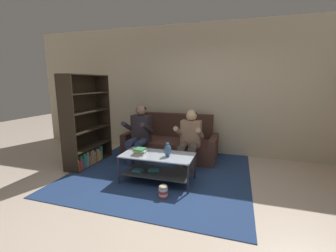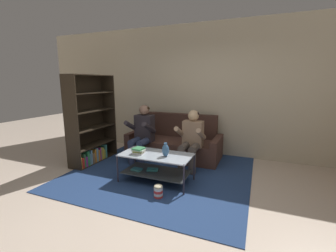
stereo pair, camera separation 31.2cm
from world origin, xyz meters
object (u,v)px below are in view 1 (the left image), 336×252
Objects in this scene: person_seated_right at (190,137)px; popcorn_tub at (163,191)px; person_seated_left at (139,132)px; coffee_table at (157,164)px; couch at (171,143)px; vase at (168,150)px; book_stack at (140,151)px; bookshelf at (85,131)px.

person_seated_right is 1.39m from popcorn_tub.
person_seated_left is 1.06m from person_seated_right.
coffee_table is at bearing -114.86° from person_seated_right.
person_seated_left is at bearing 130.31° from coffee_table.
person_seated_left is 1.69m from popcorn_tub.
couch is 9.06× the size of vase.
couch is 1.87m from popcorn_tub.
couch is 0.81m from person_seated_right.
book_stack is 0.12× the size of bookshelf.
coffee_table reaches higher than popcorn_tub.
person_seated_right is (1.06, -0.01, -0.03)m from person_seated_left.
person_seated_right is 5.63× the size of popcorn_tub.
vase is 0.12× the size of bookshelf.
couch is 1.83m from bookshelf.
coffee_table is (0.69, -0.81, -0.32)m from person_seated_left.
bookshelf is at bearing -147.94° from couch.
book_stack is at bearing 142.85° from popcorn_tub.
person_seated_left reaches higher than person_seated_right.
coffee_table is 0.66× the size of bookshelf.
vase is 0.66m from popcorn_tub.
vase is at bearing -102.00° from person_seated_right.
couch reaches higher than popcorn_tub.
couch is 0.82m from person_seated_left.
book_stack is (-0.47, -0.03, -0.05)m from vase.
vase is at bearing -75.65° from couch.
vase is (0.88, -0.85, -0.05)m from person_seated_left.
book_stack reaches higher than coffee_table.
bookshelf is 2.20m from popcorn_tub.
bookshelf is at bearing -156.65° from person_seated_left.
book_stack is at bearing -165.39° from coffee_table.
coffee_table is 5.93× the size of popcorn_tub.
person_seated_left is at bearing 179.71° from person_seated_right.
vase is at bearing -10.95° from coffee_table.
couch is 1.71× the size of person_seated_left.
book_stack is at bearing -65.00° from person_seated_left.
bookshelf reaches higher than couch.
bookshelf is at bearing 167.25° from vase.
person_seated_right reaches higher than popcorn_tub.
person_seated_right is 5.04× the size of vase.
couch is 1.71× the size of coffee_table.
vase reaches higher than coffee_table.
couch is at bearing 32.06° from bookshelf.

